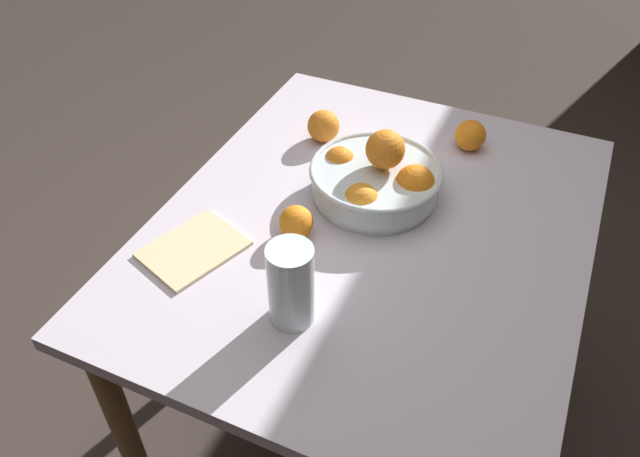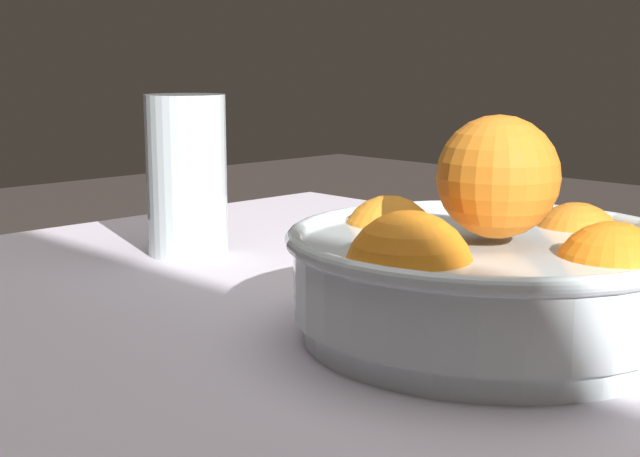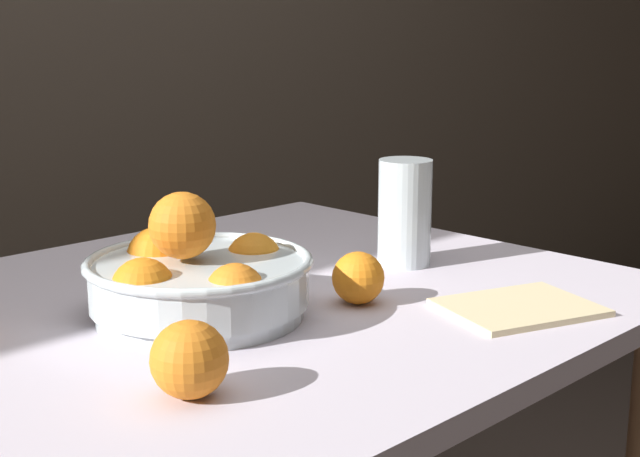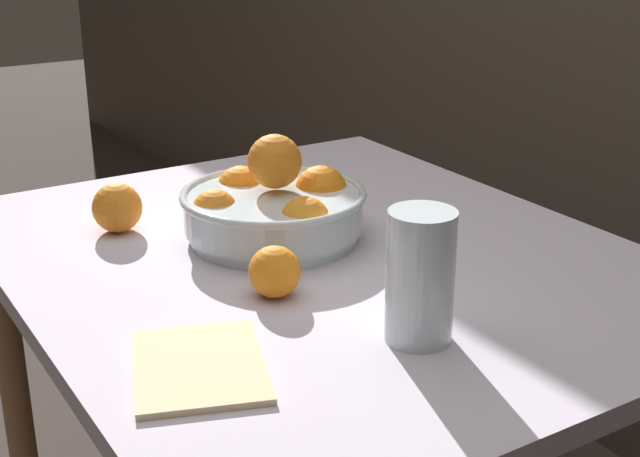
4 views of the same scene
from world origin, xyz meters
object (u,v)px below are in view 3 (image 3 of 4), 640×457
(fruit_bowl, at_px, (197,278))
(juice_glass, at_px, (405,216))
(orange_loose_front, at_px, (189,359))
(orange_loose_near_bowl, at_px, (358,278))

(fruit_bowl, height_order, juice_glass, juice_glass)
(juice_glass, xyz_separation_m, orange_loose_front, (-0.53, -0.17, -0.04))
(fruit_bowl, xyz_separation_m, orange_loose_front, (-0.15, -0.19, -0.01))
(fruit_bowl, relative_size, orange_loose_front, 3.65)
(fruit_bowl, bearing_deg, orange_loose_front, -128.70)
(juice_glass, height_order, orange_loose_front, juice_glass)
(juice_glass, distance_m, orange_loose_front, 0.56)
(orange_loose_near_bowl, relative_size, orange_loose_front, 0.89)
(juice_glass, xyz_separation_m, orange_loose_near_bowl, (-0.19, -0.08, -0.04))
(fruit_bowl, bearing_deg, orange_loose_near_bowl, -29.08)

